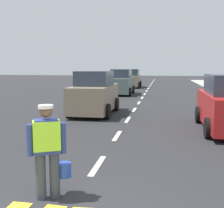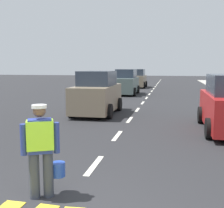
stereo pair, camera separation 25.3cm
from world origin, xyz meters
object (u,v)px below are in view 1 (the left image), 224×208
car_oncoming_third (131,79)px  car_oncoming_lead (94,94)px  car_oncoming_second (121,83)px  road_worker (48,147)px

car_oncoming_third → car_oncoming_lead: (0.14, -18.10, 0.04)m
car_oncoming_second → car_oncoming_lead: size_ratio=1.04×
car_oncoming_second → car_oncoming_third: size_ratio=1.06×
road_worker → car_oncoming_third: 27.23m
car_oncoming_second → car_oncoming_third: bearing=90.3°
car_oncoming_third → car_oncoming_lead: 18.10m
road_worker → car_oncoming_lead: 9.19m
car_oncoming_third → car_oncoming_lead: bearing=-89.6°
road_worker → car_oncoming_third: size_ratio=0.43×
car_oncoming_second → road_worker: bearing=-85.8°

